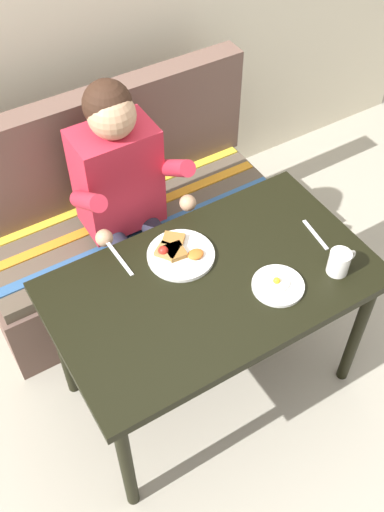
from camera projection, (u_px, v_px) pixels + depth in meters
name	position (u px, v px, depth m)	size (l,w,h in m)	color
ground_plane	(209.00, 381.00, 2.73)	(8.00, 8.00, 0.00)	#A7A08F
table	(213.00, 294.00, 2.24)	(1.20, 0.70, 0.73)	black
couch	(127.00, 228.00, 2.91)	(1.44, 0.56, 1.00)	brown
person	(125.00, 190.00, 2.49)	(0.45, 0.61, 1.21)	#BE2639
plate_breakfast	(179.00, 253.00, 2.25)	(0.26, 0.26, 0.05)	white
plate_eggs	(278.00, 285.00, 2.15)	(0.19, 0.19, 0.04)	white
coffee_mug	(340.00, 262.00, 2.17)	(0.12, 0.08, 0.10)	white
fork	(315.00, 235.00, 2.33)	(0.01, 0.17, 0.01)	silver
knife	(119.00, 258.00, 2.25)	(0.01, 0.20, 0.01)	silver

